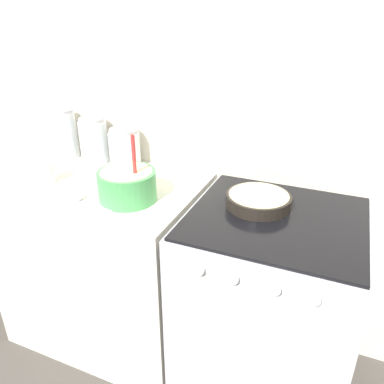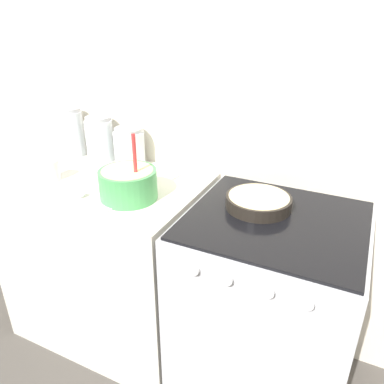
{
  "view_description": "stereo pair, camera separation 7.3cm",
  "coord_description": "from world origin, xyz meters",
  "px_view_note": "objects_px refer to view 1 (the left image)",
  "views": [
    {
      "loc": [
        0.57,
        -0.99,
        1.64
      ],
      "look_at": [
        0.01,
        0.31,
        0.96
      ],
      "focal_mm": 35.0,
      "sensor_mm": 36.0,
      "label": 1
    },
    {
      "loc": [
        0.63,
        -0.96,
        1.64
      ],
      "look_at": [
        0.01,
        0.31,
        0.96
      ],
      "focal_mm": 35.0,
      "sensor_mm": 36.0,
      "label": 2
    }
  ],
  "objects_px": {
    "mixing_bowl": "(127,184)",
    "storage_jar_middle": "(94,143)",
    "stove": "(267,305)",
    "storage_jar_right": "(125,151)",
    "storage_jar_left": "(65,137)",
    "tin_can": "(46,173)",
    "baking_pan": "(258,200)"
  },
  "relations": [
    {
      "from": "stove",
      "to": "storage_jar_middle",
      "type": "distance_m",
      "value": 1.19
    },
    {
      "from": "storage_jar_middle",
      "to": "stove",
      "type": "bearing_deg",
      "value": -12.59
    },
    {
      "from": "storage_jar_left",
      "to": "baking_pan",
      "type": "bearing_deg",
      "value": -8.64
    },
    {
      "from": "storage_jar_left",
      "to": "tin_can",
      "type": "distance_m",
      "value": 0.37
    },
    {
      "from": "baking_pan",
      "to": "storage_jar_middle",
      "type": "distance_m",
      "value": 0.96
    },
    {
      "from": "storage_jar_right",
      "to": "tin_can",
      "type": "distance_m",
      "value": 0.4
    },
    {
      "from": "stove",
      "to": "baking_pan",
      "type": "xyz_separation_m",
      "value": [
        -0.09,
        0.06,
        0.48
      ]
    },
    {
      "from": "baking_pan",
      "to": "storage_jar_left",
      "type": "height_order",
      "value": "storage_jar_left"
    },
    {
      "from": "mixing_bowl",
      "to": "storage_jar_middle",
      "type": "bearing_deg",
      "value": 141.01
    },
    {
      "from": "stove",
      "to": "storage_jar_left",
      "type": "relative_size",
      "value": 3.42
    },
    {
      "from": "stove",
      "to": "storage_jar_middle",
      "type": "xyz_separation_m",
      "value": [
        -1.03,
        0.23,
        0.56
      ]
    },
    {
      "from": "storage_jar_right",
      "to": "tin_can",
      "type": "relative_size",
      "value": 2.02
    },
    {
      "from": "mixing_bowl",
      "to": "storage_jar_left",
      "type": "height_order",
      "value": "mixing_bowl"
    },
    {
      "from": "baking_pan",
      "to": "storage_jar_right",
      "type": "xyz_separation_m",
      "value": [
        -0.75,
        0.17,
        0.06
      ]
    },
    {
      "from": "storage_jar_middle",
      "to": "storage_jar_right",
      "type": "height_order",
      "value": "storage_jar_middle"
    },
    {
      "from": "storage_jar_left",
      "to": "storage_jar_middle",
      "type": "relative_size",
      "value": 1.12
    },
    {
      "from": "mixing_bowl",
      "to": "baking_pan",
      "type": "distance_m",
      "value": 0.56
    },
    {
      "from": "mixing_bowl",
      "to": "baking_pan",
      "type": "relative_size",
      "value": 1.09
    },
    {
      "from": "mixing_bowl",
      "to": "storage_jar_right",
      "type": "distance_m",
      "value": 0.4
    },
    {
      "from": "storage_jar_left",
      "to": "storage_jar_middle",
      "type": "xyz_separation_m",
      "value": [
        0.19,
        0.0,
        -0.01
      ]
    },
    {
      "from": "storage_jar_middle",
      "to": "tin_can",
      "type": "relative_size",
      "value": 2.38
    },
    {
      "from": "storage_jar_middle",
      "to": "storage_jar_right",
      "type": "relative_size",
      "value": 1.18
    },
    {
      "from": "stove",
      "to": "baking_pan",
      "type": "height_order",
      "value": "baking_pan"
    },
    {
      "from": "baking_pan",
      "to": "storage_jar_left",
      "type": "xyz_separation_m",
      "value": [
        -1.13,
        0.17,
        0.09
      ]
    },
    {
      "from": "storage_jar_middle",
      "to": "tin_can",
      "type": "distance_m",
      "value": 0.34
    },
    {
      "from": "stove",
      "to": "storage_jar_left",
      "type": "xyz_separation_m",
      "value": [
        -1.22,
        0.23,
        0.57
      ]
    },
    {
      "from": "stove",
      "to": "storage_jar_left",
      "type": "bearing_deg",
      "value": 169.32
    },
    {
      "from": "stove",
      "to": "tin_can",
      "type": "height_order",
      "value": "tin_can"
    },
    {
      "from": "stove",
      "to": "storage_jar_right",
      "type": "xyz_separation_m",
      "value": [
        -0.84,
        0.23,
        0.54
      ]
    },
    {
      "from": "stove",
      "to": "tin_can",
      "type": "bearing_deg",
      "value": -174.75
    },
    {
      "from": "storage_jar_left",
      "to": "storage_jar_middle",
      "type": "distance_m",
      "value": 0.19
    },
    {
      "from": "baking_pan",
      "to": "storage_jar_middle",
      "type": "relative_size",
      "value": 1.13
    }
  ]
}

